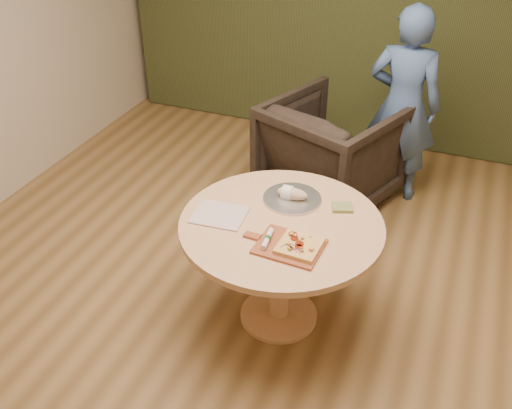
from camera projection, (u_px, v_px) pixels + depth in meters
The scene contains 11 objects.
room_shell at pixel (248, 130), 2.82m from camera, with size 5.04×6.04×2.84m.
pedestal_table at pixel (281, 242), 3.36m from camera, with size 1.19×1.19×0.75m.
pizza_paddle at pixel (288, 246), 3.08m from camera, with size 0.45×0.30×0.01m.
flatbread_pizza at pixel (299, 246), 3.06m from camera, with size 0.23×0.23×0.04m.
cutlery_roll at pixel (268, 238), 3.10m from camera, with size 0.05×0.20×0.03m.
newspaper at pixel (220, 215), 3.33m from camera, with size 0.30×0.25×0.01m, color white.
serving_tray at pixel (292, 199), 3.47m from camera, with size 0.36×0.36×0.02m.
bread_roll at pixel (291, 193), 3.46m from camera, with size 0.19×0.09×0.09m.
green_packet at pixel (342, 207), 3.39m from camera, with size 0.12×0.10×0.02m, color #5D652D.
armchair at pixel (332, 147), 4.61m from camera, with size 0.93×0.87×0.96m, color black.
person_standing at pixel (403, 106), 4.51m from camera, with size 0.58×0.38×1.60m, color #405B88.
Camera 1 is at (0.98, -2.35, 2.66)m, focal length 40.00 mm.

